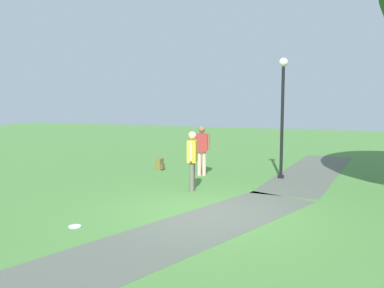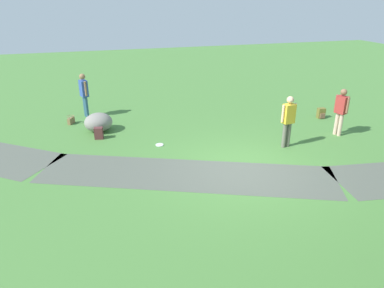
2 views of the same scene
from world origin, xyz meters
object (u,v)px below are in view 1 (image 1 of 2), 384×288
object	(u,v)px
spare_backpack_on_lawn	(160,164)
frisbee_on_grass	(75,226)
lamp_post	(283,105)
man_near_boulder	(202,147)
passerby_on_path	(192,157)

from	to	relation	value
spare_backpack_on_lawn	frisbee_on_grass	world-z (taller)	spare_backpack_on_lawn
lamp_post	man_near_boulder	world-z (taller)	lamp_post
man_near_boulder	spare_backpack_on_lawn	size ratio (longest dim) A/B	4.08
lamp_post	passerby_on_path	bearing A→B (deg)	-39.36
frisbee_on_grass	passerby_on_path	bearing A→B (deg)	161.99
spare_backpack_on_lawn	passerby_on_path	bearing A→B (deg)	37.40
lamp_post	passerby_on_path	distance (m)	3.63
lamp_post	frisbee_on_grass	world-z (taller)	lamp_post
passerby_on_path	spare_backpack_on_lawn	world-z (taller)	passerby_on_path
man_near_boulder	lamp_post	bearing A→B (deg)	97.97
lamp_post	spare_backpack_on_lawn	distance (m)	4.78
spare_backpack_on_lawn	frisbee_on_grass	bearing A→B (deg)	7.59
man_near_boulder	frisbee_on_grass	distance (m)	6.23
man_near_boulder	passerby_on_path	world-z (taller)	passerby_on_path
man_near_boulder	passerby_on_path	size ratio (longest dim) A/B	0.98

